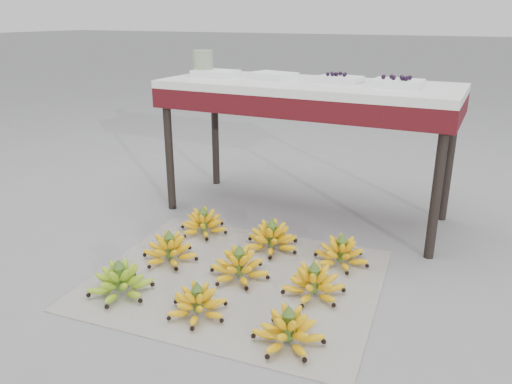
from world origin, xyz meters
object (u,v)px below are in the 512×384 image
at_px(vendor_table, 307,98).
at_px(tray_left, 273,76).
at_px(glass_jar, 203,63).
at_px(newspaper_mat, 237,278).
at_px(bunch_front_right, 288,330).
at_px(bunch_back_right, 341,253).
at_px(bunch_front_center, 198,303).
at_px(bunch_mid_left, 170,250).
at_px(tray_far_right, 398,83).
at_px(tray_far_left, 216,73).
at_px(tray_right, 339,79).
at_px(bunch_back_center, 272,238).
at_px(bunch_front_left, 120,282).
at_px(bunch_mid_center, 239,266).
at_px(bunch_mid_right, 314,283).
at_px(bunch_back_left, 204,224).

relative_size(vendor_table, tray_left, 5.87).
bearing_deg(glass_jar, newspaper_mat, -52.01).
bearing_deg(bunch_front_right, bunch_back_right, 85.97).
bearing_deg(tray_left, bunch_front_center, -79.54).
relative_size(bunch_mid_left, vendor_table, 0.17).
distance_m(bunch_mid_left, tray_far_right, 1.41).
relative_size(vendor_table, tray_far_left, 6.30).
height_order(bunch_front_right, tray_right, tray_right).
xyz_separation_m(bunch_back_center, glass_jar, (-0.69, 0.52, 0.79)).
height_order(bunch_front_left, glass_jar, glass_jar).
height_order(bunch_back_right, tray_far_left, tray_far_left).
bearing_deg(bunch_front_center, glass_jar, 128.68).
bearing_deg(bunch_front_left, bunch_front_right, -20.90).
relative_size(newspaper_mat, glass_jar, 8.36).
bearing_deg(tray_far_right, bunch_front_right, -94.14).
distance_m(bunch_mid_center, bunch_mid_right, 0.35).
bearing_deg(bunch_back_left, bunch_back_right, 10.57).
relative_size(bunch_front_center, bunch_front_right, 0.99).
bearing_deg(vendor_table, tray_far_left, -177.76).
relative_size(bunch_front_left, bunch_front_center, 1.25).
distance_m(bunch_mid_center, vendor_table, 1.07).
distance_m(bunch_mid_right, tray_far_left, 1.46).
distance_m(bunch_front_right, vendor_table, 1.43).
xyz_separation_m(newspaper_mat, bunch_back_left, (-0.40, 0.36, 0.06)).
relative_size(bunch_mid_right, tray_right, 1.38).
height_order(newspaper_mat, bunch_mid_center, bunch_mid_center).
height_order(bunch_mid_center, tray_right, tray_right).
height_order(bunch_mid_right, bunch_back_center, bunch_back_center).
xyz_separation_m(bunch_front_right, vendor_table, (-0.40, 1.21, 0.63)).
bearing_deg(tray_far_left, bunch_back_center, -40.36).
distance_m(newspaper_mat, tray_right, 1.22).
distance_m(bunch_front_center, bunch_mid_center, 0.34).
relative_size(bunch_mid_left, glass_jar, 1.85).
bearing_deg(bunch_mid_right, bunch_front_left, -176.31).
bearing_deg(bunch_back_right, tray_left, 151.59).
xyz_separation_m(bunch_front_right, tray_far_right, (0.09, 1.21, 0.74)).
relative_size(vendor_table, tray_far_right, 6.50).
relative_size(bunch_back_center, tray_right, 1.48).
relative_size(bunch_mid_center, tray_left, 1.04).
height_order(bunch_front_right, tray_left, tray_left).
distance_m(vendor_table, tray_left, 0.24).
height_order(bunch_front_right, glass_jar, glass_jar).
bearing_deg(newspaper_mat, vendor_table, 90.67).
bearing_deg(bunch_front_left, vendor_table, 52.41).
bearing_deg(bunch_mid_center, bunch_front_center, -95.97).
distance_m(vendor_table, tray_far_right, 0.50).
relative_size(bunch_back_right, tray_far_left, 1.22).
height_order(bunch_back_center, glass_jar, glass_jar).
bearing_deg(bunch_back_left, bunch_front_right, -29.52).
bearing_deg(vendor_table, bunch_back_right, -53.79).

